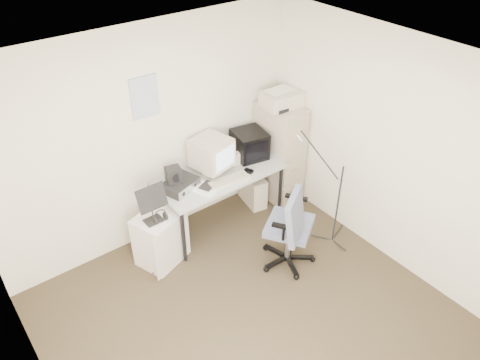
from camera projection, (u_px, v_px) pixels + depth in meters
floor at (255, 324)px, 4.56m from camera, size 3.60×3.60×0.01m
ceiling at (261, 84)px, 3.13m from camera, size 3.60×3.60×0.01m
wall_back at (151, 139)px, 5.01m from camera, size 3.60×0.02×2.50m
wall_left at (37, 340)px, 2.94m from camera, size 0.02×3.60×2.50m
wall_right at (395, 155)px, 4.74m from camera, size 0.02×3.60×2.50m
wall_calendar at (145, 97)px, 4.71m from camera, size 0.30×0.02×0.44m
filing_cabinet at (279, 152)px, 5.94m from camera, size 0.40×0.60×1.30m
printer at (282, 99)px, 5.51m from camera, size 0.51×0.38×0.18m
desk at (220, 199)px, 5.61m from camera, size 1.50×0.70×0.73m
crt_monitor at (211, 156)px, 5.32m from camera, size 0.46×0.47×0.42m
crt_tv at (250, 144)px, 5.62m from camera, size 0.43×0.44×0.33m
desk_speaker at (236, 158)px, 5.53m from camera, size 0.10×0.10×0.15m
keyboard at (228, 181)px, 5.26m from camera, size 0.51×0.23×0.03m
mouse at (249, 171)px, 5.41m from camera, size 0.10×0.12×0.03m
radio_receiver at (180, 185)px, 5.12m from camera, size 0.44×0.37×0.11m
radio_speaker at (174, 174)px, 5.05m from camera, size 0.19×0.18×0.16m
papers at (205, 188)px, 5.14m from camera, size 0.32×0.36×0.02m
pc_tower at (253, 189)px, 6.04m from camera, size 0.27×0.47×0.42m
office_chair at (289, 224)px, 4.96m from camera, size 0.85×0.85×1.07m
side_cart at (161, 238)px, 5.12m from camera, size 0.60×0.54×0.62m
music_stand at (151, 204)px, 4.74m from camera, size 0.31×0.17×0.45m
headphones at (160, 218)px, 4.84m from camera, size 0.19×0.19×0.03m
mic_stand at (339, 194)px, 5.17m from camera, size 0.02×0.02×1.36m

